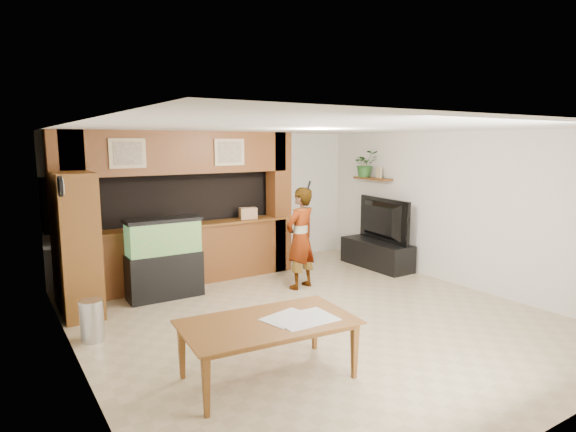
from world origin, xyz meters
TOP-DOWN VIEW (x-y plane):
  - floor at (0.00, 0.00)m, footprint 6.50×6.50m
  - ceiling at (0.00, 0.00)m, footprint 6.50×6.50m
  - wall_back at (0.00, 3.25)m, footprint 6.00×0.00m
  - wall_left at (-3.00, 0.00)m, footprint 0.00×6.50m
  - wall_right at (3.00, 0.00)m, footprint 0.00×6.50m
  - partition at (-0.95, 2.64)m, footprint 4.20×0.99m
  - wall_clock at (-2.97, 1.00)m, footprint 0.05×0.25m
  - wall_shelf at (2.85, 1.95)m, footprint 0.25×0.90m
  - pantry_cabinet at (-2.70, 1.84)m, footprint 0.50×0.82m
  - trash_can at (-2.75, 0.80)m, footprint 0.28×0.28m
  - aquarium at (-1.45, 1.95)m, footprint 1.14×0.43m
  - tv_stand at (2.65, 1.56)m, footprint 0.56×1.53m
  - television at (2.65, 1.56)m, footprint 0.36×1.47m
  - photo_frame at (2.85, 1.78)m, footprint 0.05×0.16m
  - potted_plant at (2.82, 2.15)m, footprint 0.58×0.54m
  - person at (0.63, 1.24)m, footprint 0.71×0.56m
  - microphone at (0.68, 1.08)m, footprint 0.03×0.09m
  - dining_table at (-1.42, -1.22)m, footprint 1.84×1.14m
  - newspaper_a at (-1.07, -1.34)m, footprint 0.61×0.45m
  - newspaper_b at (-1.20, -1.22)m, footprint 0.57×0.47m
  - counter_box at (0.30, 2.45)m, footprint 0.34×0.26m

SIDE VIEW (x-z plane):
  - floor at x=0.00m, z-range 0.00..0.00m
  - tv_stand at x=2.65m, z-range 0.00..0.51m
  - trash_can at x=-2.75m, z-range 0.00..0.52m
  - dining_table at x=-1.42m, z-range 0.00..0.62m
  - aquarium at x=-1.45m, z-range -0.01..1.25m
  - newspaper_b at x=-1.20m, z-range 0.62..0.62m
  - newspaper_a at x=-1.07m, z-range 0.62..0.63m
  - person at x=0.63m, z-range 0.00..1.69m
  - television at x=2.65m, z-range 0.51..1.35m
  - pantry_cabinet at x=-2.70m, z-range 0.00..2.02m
  - counter_box at x=0.30m, z-range 1.04..1.24m
  - wall_back at x=0.00m, z-range -1.70..4.30m
  - wall_left at x=-3.00m, z-range -1.95..4.55m
  - wall_right at x=3.00m, z-range -1.95..4.55m
  - partition at x=-0.95m, z-range 0.01..2.61m
  - wall_shelf at x=2.85m, z-range 1.68..1.72m
  - microphone at x=0.68m, z-range 1.66..1.81m
  - photo_frame at x=2.85m, z-range 1.72..1.93m
  - wall_clock at x=-2.97m, z-range 1.77..2.02m
  - potted_plant at x=2.82m, z-range 1.72..2.25m
  - ceiling at x=0.00m, z-range 2.60..2.60m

